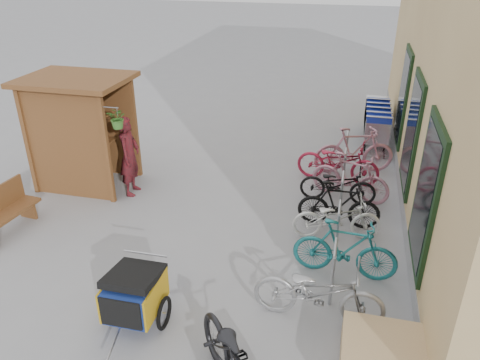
% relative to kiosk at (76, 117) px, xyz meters
% --- Properties ---
extents(ground, '(80.00, 80.00, 0.00)m').
position_rel_kiosk_xyz_m(ground, '(3.28, -2.47, -1.55)').
color(ground, gray).
extents(kiosk, '(2.49, 1.65, 2.40)m').
position_rel_kiosk_xyz_m(kiosk, '(0.00, 0.00, 0.00)').
color(kiosk, brown).
rests_on(kiosk, ground).
extents(bike_rack, '(0.05, 5.35, 0.86)m').
position_rel_kiosk_xyz_m(bike_rack, '(5.58, -0.07, -1.04)').
color(bike_rack, '#A5A8AD').
rests_on(bike_rack, ground).
extents(bench, '(0.54, 1.41, 0.87)m').
position_rel_kiosk_xyz_m(bench, '(-0.39, -2.16, -1.11)').
color(bench, brown).
rests_on(bench, ground).
extents(shopping_carts, '(0.63, 2.49, 1.13)m').
position_rel_kiosk_xyz_m(shopping_carts, '(6.28, 4.13, -0.90)').
color(shopping_carts, silver).
rests_on(shopping_carts, ground).
extents(child_trailer, '(0.89, 1.51, 0.89)m').
position_rel_kiosk_xyz_m(child_trailer, '(2.95, -3.71, -1.06)').
color(child_trailer, navy).
rests_on(child_trailer, ground).
extents(person_kiosk, '(0.47, 0.66, 1.71)m').
position_rel_kiosk_xyz_m(person_kiosk, '(1.20, -0.16, -0.70)').
color(person_kiosk, maroon).
rests_on(person_kiosk, ground).
extents(bike_0, '(1.84, 0.67, 0.96)m').
position_rel_kiosk_xyz_m(bike_0, '(5.42, -3.06, -1.07)').
color(bike_0, '#98999D').
rests_on(bike_0, ground).
extents(bike_1, '(1.67, 0.55, 0.99)m').
position_rel_kiosk_xyz_m(bike_1, '(5.72, -1.96, -1.06)').
color(bike_1, teal).
rests_on(bike_1, ground).
extents(bike_2, '(1.65, 0.85, 0.83)m').
position_rel_kiosk_xyz_m(bike_2, '(5.54, -0.89, -1.14)').
color(bike_2, silver).
rests_on(bike_2, ground).
extents(bike_3, '(1.54, 0.47, 0.92)m').
position_rel_kiosk_xyz_m(bike_3, '(5.56, -0.48, -1.09)').
color(bike_3, black).
rests_on(bike_3, ground).
extents(bike_4, '(1.55, 0.57, 0.81)m').
position_rel_kiosk_xyz_m(bike_4, '(5.48, 0.48, -1.15)').
color(bike_4, black).
rests_on(bike_4, ground).
extents(bike_5, '(1.73, 0.95, 1.00)m').
position_rel_kiosk_xyz_m(bike_5, '(5.72, 0.69, -1.05)').
color(bike_5, '#BD7A8D').
rests_on(bike_5, ground).
extents(bike_6, '(1.90, 0.88, 0.96)m').
position_rel_kiosk_xyz_m(bike_6, '(5.43, 1.44, -1.07)').
color(bike_6, '#A01D35').
rests_on(bike_6, ground).
extents(bike_7, '(1.93, 1.05, 1.11)m').
position_rel_kiosk_xyz_m(bike_7, '(5.76, 2.00, -1.00)').
color(bike_7, '#BD7A8D').
rests_on(bike_7, ground).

